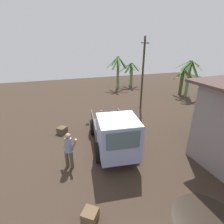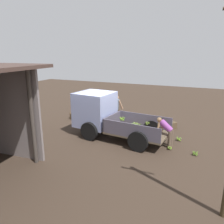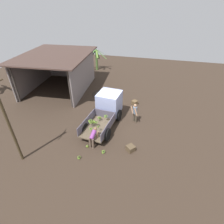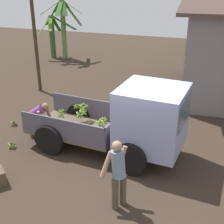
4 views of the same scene
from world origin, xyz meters
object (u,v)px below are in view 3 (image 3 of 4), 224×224
object	(u,v)px
wooden_crate_1	(135,103)
cargo_truck	(108,107)
person_worker_loading	(93,137)
person_foreground_visitor	(135,112)
wooden_crate_0	(131,148)
banana_bunch_on_ground_2	(87,146)
utility_pole	(8,122)
banana_bunch_on_ground_1	(79,157)
banana_bunch_on_ground_0	(103,152)

from	to	relation	value
wooden_crate_1	cargo_truck	bearing A→B (deg)	147.73
person_worker_loading	cargo_truck	bearing A→B (deg)	9.76
person_worker_loading	person_foreground_visitor	bearing A→B (deg)	-22.79
wooden_crate_0	cargo_truck	bearing A→B (deg)	37.74
cargo_truck	wooden_crate_1	size ratio (longest dim) A/B	10.43
banana_bunch_on_ground_2	utility_pole	bearing A→B (deg)	119.04
person_foreground_visitor	banana_bunch_on_ground_1	xyz separation A→B (m)	(-4.58, 2.69, -0.80)
cargo_truck	wooden_crate_1	bearing A→B (deg)	-26.46
person_foreground_visitor	banana_bunch_on_ground_1	distance (m)	5.37
banana_bunch_on_ground_1	wooden_crate_1	distance (m)	7.64
person_foreground_visitor	cargo_truck	bearing A→B (deg)	-53.15
cargo_truck	banana_bunch_on_ground_2	xyz separation A→B (m)	(-3.45, 0.43, -1.04)
utility_pole	banana_bunch_on_ground_2	xyz separation A→B (m)	(1.91, -3.44, -2.70)
banana_bunch_on_ground_1	banana_bunch_on_ground_2	xyz separation A→B (m)	(1.04, -0.13, -0.02)
banana_bunch_on_ground_1	person_foreground_visitor	bearing A→B (deg)	-30.46
utility_pole	banana_bunch_on_ground_2	bearing A→B (deg)	-60.96
person_worker_loading	wooden_crate_1	distance (m)	6.29
banana_bunch_on_ground_1	wooden_crate_0	world-z (taller)	wooden_crate_0
cargo_truck	person_foreground_visitor	size ratio (longest dim) A/B	2.87
utility_pole	person_worker_loading	bearing A→B (deg)	-60.24
banana_bunch_on_ground_2	wooden_crate_1	bearing A→B (deg)	-19.32
person_worker_loading	wooden_crate_1	world-z (taller)	person_worker_loading
banana_bunch_on_ground_0	wooden_crate_1	size ratio (longest dim) A/B	0.53
banana_bunch_on_ground_2	wooden_crate_0	size ratio (longest dim) A/B	0.40
cargo_truck	wooden_crate_0	size ratio (longest dim) A/B	9.97
utility_pole	person_foreground_visitor	bearing A→B (deg)	-47.75
wooden_crate_1	person_foreground_visitor	bearing A→B (deg)	-172.07
banana_bunch_on_ground_0	banana_bunch_on_ground_2	distance (m)	1.19
utility_pole	person_worker_loading	distance (m)	4.81
person_foreground_visitor	wooden_crate_1	size ratio (longest dim) A/B	3.63
utility_pole	person_worker_loading	size ratio (longest dim) A/B	4.25
wooden_crate_0	banana_bunch_on_ground_1	bearing A→B (deg)	116.38
cargo_truck	wooden_crate_0	distance (m)	3.96
cargo_truck	wooden_crate_0	xyz separation A→B (m)	(-3.04, -2.36, -0.94)
banana_bunch_on_ground_1	banana_bunch_on_ground_0	bearing A→B (deg)	-58.14
banana_bunch_on_ground_1	wooden_crate_1	xyz separation A→B (m)	(7.28, -2.32, 0.08)
person_worker_loading	banana_bunch_on_ground_1	size ratio (longest dim) A/B	5.49
utility_pole	wooden_crate_0	distance (m)	7.13
banana_bunch_on_ground_1	banana_bunch_on_ground_2	distance (m)	1.04
banana_bunch_on_ground_0	wooden_crate_1	distance (m)	6.55
person_worker_loading	banana_bunch_on_ground_2	bearing A→B (deg)	137.55
cargo_truck	utility_pole	bearing A→B (deg)	150.02
banana_bunch_on_ground_2	person_worker_loading	bearing A→B (deg)	-53.67
banana_bunch_on_ground_2	cargo_truck	bearing A→B (deg)	-7.05
cargo_truck	wooden_crate_1	world-z (taller)	cargo_truck
banana_bunch_on_ground_1	utility_pole	bearing A→B (deg)	104.78
person_worker_loading	wooden_crate_1	size ratio (longest dim) A/B	2.81
banana_bunch_on_ground_0	wooden_crate_0	distance (m)	1.74
person_foreground_visitor	banana_bunch_on_ground_2	size ratio (longest dim) A/B	8.61
banana_bunch_on_ground_2	wooden_crate_1	distance (m)	6.61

